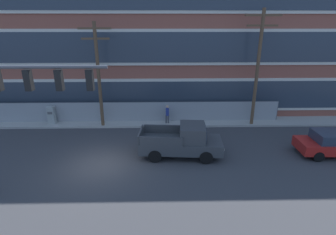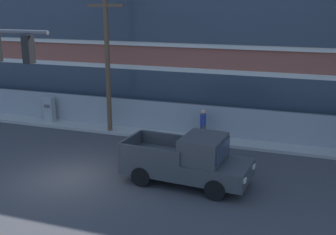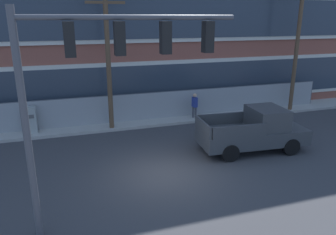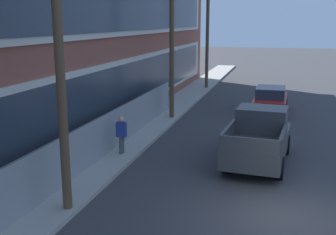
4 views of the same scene
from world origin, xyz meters
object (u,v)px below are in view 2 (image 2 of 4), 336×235
object	(u,v)px
electrical_cabinet	(50,111)
pedestrian_near_cabinet	(203,123)
utility_pole_near_corner	(107,52)
pickup_truck_dark_grey	(189,161)

from	to	relation	value
electrical_cabinet	pedestrian_near_cabinet	distance (m)	9.46
electrical_cabinet	pedestrian_near_cabinet	size ratio (longest dim) A/B	0.95
utility_pole_near_corner	pedestrian_near_cabinet	bearing A→B (deg)	4.07
pickup_truck_dark_grey	pedestrian_near_cabinet	distance (m)	5.46
pickup_truck_dark_grey	pedestrian_near_cabinet	world-z (taller)	pickup_truck_dark_grey
pickup_truck_dark_grey	pedestrian_near_cabinet	xyz separation A→B (m)	(-0.85, 5.40, 0.01)
pickup_truck_dark_grey	pedestrian_near_cabinet	size ratio (longest dim) A/B	3.11
pickup_truck_dark_grey	electrical_cabinet	xyz separation A→B (m)	(-10.30, 5.53, -0.16)
pickup_truck_dark_grey	electrical_cabinet	distance (m)	11.69
pickup_truck_dark_grey	utility_pole_near_corner	bearing A→B (deg)	140.37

